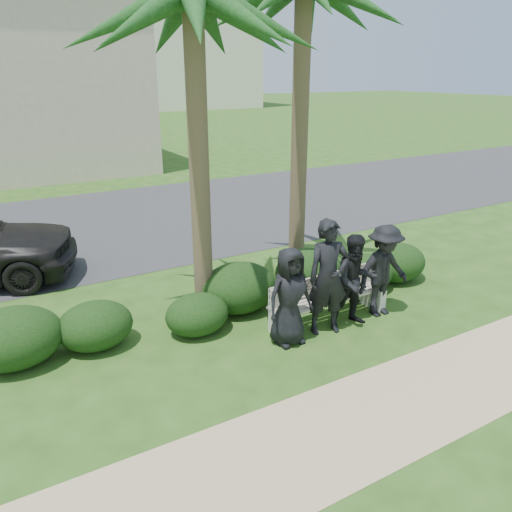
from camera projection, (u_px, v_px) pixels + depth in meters
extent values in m
plane|color=#254915|center=(300.00, 346.00, 7.60)|extent=(160.00, 160.00, 0.00)
cube|color=tan|center=(384.00, 411.00, 6.14)|extent=(30.00, 1.60, 0.01)
cube|color=#2D2D30|center=(137.00, 220.00, 14.08)|extent=(160.00, 8.00, 0.01)
cube|color=#C2B092|center=(31.00, 83.00, 20.49)|extent=(8.00, 8.00, 7.00)
cube|color=#EDE2C6|center=(121.00, 13.00, 55.29)|extent=(26.00, 18.00, 20.00)
cube|color=#AD9F91|center=(330.00, 299.00, 8.23)|extent=(2.15, 0.56, 0.04)
cube|color=#AD9F91|center=(323.00, 282.00, 8.33)|extent=(2.13, 0.11, 0.25)
cube|color=beige|center=(279.00, 325.00, 7.83)|extent=(0.16, 0.49, 0.39)
cube|color=beige|center=(374.00, 298.00, 8.77)|extent=(0.16, 0.49, 0.39)
imported|color=black|center=(290.00, 297.00, 7.46)|extent=(0.76, 0.50, 1.54)
imported|color=black|center=(328.00, 277.00, 7.73)|extent=(0.77, 0.60, 1.86)
imported|color=black|center=(355.00, 281.00, 8.01)|extent=(0.87, 0.74, 1.55)
imported|color=black|center=(383.00, 271.00, 8.34)|extent=(1.03, 0.60, 1.60)
ellipsoid|color=black|center=(13.00, 336.00, 7.00)|extent=(1.34, 1.11, 0.88)
ellipsoid|color=black|center=(95.00, 324.00, 7.48)|extent=(1.13, 0.93, 0.74)
ellipsoid|color=black|center=(197.00, 313.00, 7.90)|extent=(1.03, 0.85, 0.67)
ellipsoid|color=black|center=(239.00, 286.00, 8.63)|extent=(1.35, 1.11, 0.88)
ellipsoid|color=black|center=(365.00, 272.00, 9.45)|extent=(1.12, 0.93, 0.73)
ellipsoid|color=black|center=(397.00, 261.00, 9.91)|extent=(1.19, 0.98, 0.78)
ellipsoid|color=black|center=(309.00, 270.00, 9.34)|extent=(1.35, 1.11, 0.88)
cylinder|color=brown|center=(199.00, 170.00, 7.84)|extent=(0.32, 0.32, 4.96)
cylinder|color=brown|center=(300.00, 139.00, 9.54)|extent=(0.32, 0.32, 5.44)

